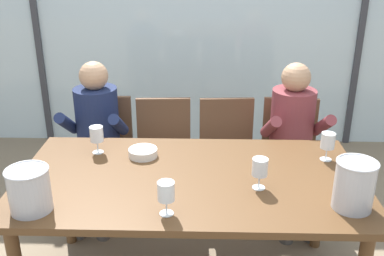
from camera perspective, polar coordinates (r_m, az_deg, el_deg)
ground at (r=3.80m, az=0.28°, el=-9.19°), size 14.00×14.00×0.00m
window_glass_panel at (r=4.55m, az=0.70°, el=13.71°), size 7.14×0.03×2.60m
window_mullion_left at (r=4.83m, az=-19.28°, el=13.01°), size 0.06×0.06×2.60m
window_mullion_right at (r=4.78m, az=20.86°, el=12.72°), size 0.06×0.06×2.60m
hillside_vineyard at (r=8.81m, az=1.16°, el=14.30°), size 13.14×2.40×1.48m
dining_table at (r=2.58m, az=-0.22°, el=-7.68°), size 1.94×1.05×0.77m
chair_near_curtain at (r=3.58m, az=-11.09°, el=-2.20°), size 0.45×0.45×0.89m
chair_left_of_center at (r=3.48m, az=-3.62°, el=-2.54°), size 0.46×0.46×0.89m
chair_center at (r=3.48m, az=4.50°, el=-2.55°), size 0.47×0.47×0.89m
chair_right_of_center at (r=3.55m, az=12.28°, el=-2.48°), size 0.47×0.47×0.89m
person_navy_polo at (r=3.39m, az=-12.19°, el=-0.54°), size 0.47×0.62×1.21m
person_maroon_top at (r=3.36m, az=12.87°, el=-0.82°), size 0.49×0.63×1.21m
ice_bucket_primary at (r=2.33m, az=19.96°, el=-6.75°), size 0.20×0.20×0.25m
ice_bucket_secondary at (r=2.32m, az=-20.00°, el=-7.33°), size 0.21×0.21×0.22m
tasting_bowl at (r=2.77m, az=-6.25°, el=-3.12°), size 0.18×0.18×0.05m
wine_glass_by_left_taster at (r=2.16m, az=-3.32°, el=-8.22°), size 0.08×0.08×0.17m
wine_glass_near_bucket at (r=2.80m, az=16.89°, el=-1.71°), size 0.08×0.08×0.17m
wine_glass_center_pour at (r=2.40m, az=8.63°, el=-5.11°), size 0.08×0.08×0.17m
wine_glass_by_right_taster at (r=2.83m, az=-12.05°, el=-0.82°), size 0.08×0.08×0.17m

